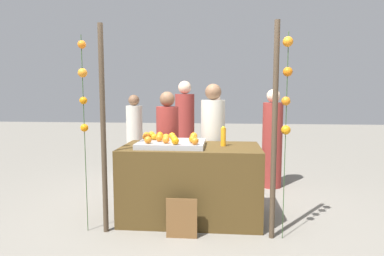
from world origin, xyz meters
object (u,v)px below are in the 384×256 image
at_px(juice_bottle, 223,137).
at_px(vendor_left, 168,151).
at_px(orange_1, 154,137).
at_px(chalkboard_sign, 182,219).
at_px(vendor_right, 213,148).
at_px(stall_counter, 191,182).
at_px(orange_0, 146,137).

bearing_deg(juice_bottle, vendor_left, 142.08).
xyz_separation_m(orange_1, chalkboard_sign, (0.41, -0.61, -0.78)).
bearing_deg(vendor_left, orange_1, -96.93).
bearing_deg(vendor_right, stall_counter, -110.63).
height_order(vendor_left, vendor_right, vendor_right).
bearing_deg(orange_0, vendor_left, 74.33).
bearing_deg(juice_bottle, stall_counter, -174.46).
bearing_deg(vendor_right, vendor_left, -178.61).
bearing_deg(vendor_left, juice_bottle, -37.92).
relative_size(juice_bottle, chalkboard_sign, 0.53).
height_order(orange_1, juice_bottle, juice_bottle).
xyz_separation_m(orange_1, juice_bottle, (0.84, -0.01, 0.01)).
distance_m(orange_0, chalkboard_sign, 1.10).
bearing_deg(vendor_right, chalkboard_sign, -103.60).
distance_m(stall_counter, orange_1, 0.71).
relative_size(stall_counter, chalkboard_sign, 3.71).
bearing_deg(stall_counter, chalkboard_sign, -94.83).
relative_size(orange_0, orange_1, 1.02).
distance_m(orange_1, juice_bottle, 0.84).
xyz_separation_m(stall_counter, vendor_right, (0.25, 0.65, 0.32)).
distance_m(orange_0, juice_bottle, 0.94).
xyz_separation_m(chalkboard_sign, vendor_right, (0.29, 1.21, 0.56)).
xyz_separation_m(stall_counter, orange_1, (-0.46, 0.05, 0.54)).
relative_size(orange_0, vendor_left, 0.05).
relative_size(stall_counter, vendor_right, 1.00).
relative_size(orange_0, chalkboard_sign, 0.18).
xyz_separation_m(stall_counter, orange_0, (-0.55, 0.03, 0.54)).
xyz_separation_m(orange_0, orange_1, (0.10, 0.02, -0.00)).
distance_m(stall_counter, vendor_right, 0.77).
height_order(orange_0, vendor_left, vendor_left).
height_order(orange_0, orange_1, orange_0).
relative_size(juice_bottle, vendor_right, 0.14).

